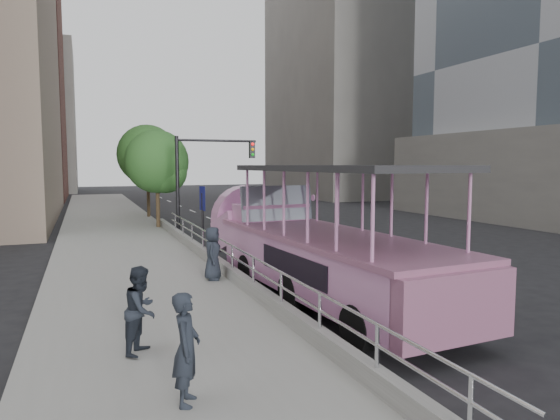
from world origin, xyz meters
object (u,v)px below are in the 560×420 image
Objects in this scene: pedestrian_far at (213,253)px; car at (343,248)px; pedestrian_near at (186,348)px; street_tree_near at (159,164)px; traffic_signal at (201,170)px; duck_boat at (309,247)px; pedestrian_mid at (141,310)px; parking_sign at (203,214)px; street_tree_far at (149,157)px.

car is at bearing -54.93° from pedestrian_far.
pedestrian_near is 21.62m from street_tree_near.
street_tree_near is at bearing 114.98° from traffic_signal.
pedestrian_mid is at bearing -144.49° from duck_boat.
duck_boat is 2.61× the size of car.
traffic_signal is (1.97, 10.26, 2.39)m from pedestrian_far.
pedestrian_near is 0.57× the size of parking_sign.
street_tree_near is at bearing -91.91° from street_tree_far.
pedestrian_near is 18.50m from traffic_signal.
traffic_signal is at bearing 92.34° from duck_boat.
parking_sign is at bearing -87.26° from street_tree_near.
car is 13.64m from street_tree_near.
pedestrian_far is (2.66, 5.31, -0.01)m from pedestrian_mid.
parking_sign is (-4.38, 3.54, 1.07)m from car.
traffic_signal reaches higher than pedestrian_mid.
pedestrian_far is 19.95m from street_tree_far.
pedestrian_mid is (-7.83, -6.60, 0.37)m from car.
parking_sign is at bearing 104.35° from duck_boat.
pedestrian_near is at bearing -124.20° from car.
parking_sign is (0.80, 4.83, 0.72)m from pedestrian_far.
traffic_signal is 3.80m from street_tree_near.
pedestrian_near is 0.26× the size of street_tree_far.
street_tree_far is at bearing 109.77° from car.
pedestrian_mid is 16.41m from traffic_signal.
traffic_signal is at bearing -81.57° from street_tree_far.
pedestrian_mid is 0.25× the size of street_tree_far.
car is (2.72, 2.95, -0.65)m from duck_boat.
street_tree_near is at bearing 97.73° from duck_boat.
street_tree_far reaches higher than pedestrian_mid.
pedestrian_mid reaches higher than car.
street_tree_near reaches higher than duck_boat.
pedestrian_near is at bearing -95.94° from street_tree_far.
pedestrian_far reaches higher than car.
duck_boat reaches higher than parking_sign.
street_tree_near is 0.89× the size of street_tree_far.
pedestrian_far is (-5.17, -1.29, 0.36)m from car.
pedestrian_far is at bearing -160.27° from car.
traffic_signal is (1.17, 5.43, 1.67)m from parking_sign.
car is 0.77× the size of street_tree_near.
street_tree_far reaches higher than car.
street_tree_near is (3.03, 19.00, 2.70)m from pedestrian_mid.
duck_boat reaches higher than pedestrian_far.
street_tree_far is (-4.60, 18.40, 3.56)m from car.
pedestrian_far is 10.72m from traffic_signal.
parking_sign is at bearing -89.14° from street_tree_far.
pedestrian_near is 1.03× the size of pedestrian_far.
parking_sign is at bearing 12.00° from pedestrian_mid.
traffic_signal is (4.24, 17.86, 2.37)m from pedestrian_near.
pedestrian_near is at bearing -128.50° from duck_boat.
street_tree_far is (3.23, 25.00, 3.19)m from pedestrian_mid.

